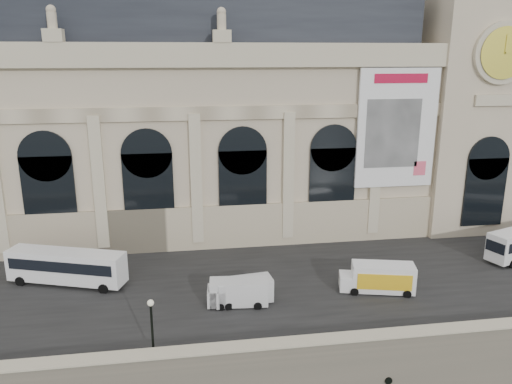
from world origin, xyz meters
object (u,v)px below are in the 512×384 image
Objects in this scene: van_b at (240,291)px; van_c at (235,293)px; box_truck at (379,278)px; bus_left at (66,266)px; lamp_right at (152,330)px.

van_b is 0.99× the size of van_c.
box_truck is at bearing 2.43° from van_c.
bus_left is 1.63× the size of box_truck.
van_c is 9.61m from lamp_right.
bus_left reaches higher than van_c.
bus_left reaches higher than van_b.
lamp_right is (-6.59, -6.91, 1.12)m from van_c.
bus_left is at bearing 168.34° from box_truck.
lamp_right is (-19.73, -7.47, 0.94)m from box_truck.
van_c is 1.15× the size of lamp_right.
bus_left is 2.13× the size of van_c.
lamp_right reaches higher than van_c.
lamp_right reaches higher than box_truck.
lamp_right is at bearing -57.43° from bus_left.
van_b is 12.65m from box_truck.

